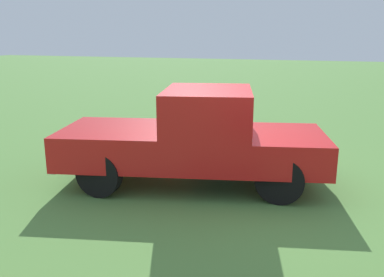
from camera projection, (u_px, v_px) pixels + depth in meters
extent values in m
plane|color=#54843D|center=(230.00, 186.00, 7.76)|extent=(80.00, 80.00, 0.00)
cylinder|color=black|center=(99.00, 174.00, 7.20)|extent=(0.83, 0.22, 0.83)
cylinder|color=black|center=(123.00, 149.00, 8.74)|extent=(0.83, 0.22, 0.83)
cylinder|color=black|center=(280.00, 180.00, 6.90)|extent=(0.83, 0.22, 0.83)
cylinder|color=black|center=(271.00, 153.00, 8.44)|extent=(0.83, 0.22, 0.83)
cube|color=red|center=(116.00, 144.00, 7.88)|extent=(2.32, 2.26, 0.64)
cube|color=red|center=(208.00, 127.00, 7.61)|extent=(1.93, 2.18, 1.40)
cube|color=slate|center=(208.00, 103.00, 7.50)|extent=(1.67, 1.98, 0.48)
cube|color=red|center=(260.00, 149.00, 7.62)|extent=(2.70, 2.34, 0.60)
cube|color=silver|center=(71.00, 155.00, 8.03)|extent=(0.49, 1.81, 0.16)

